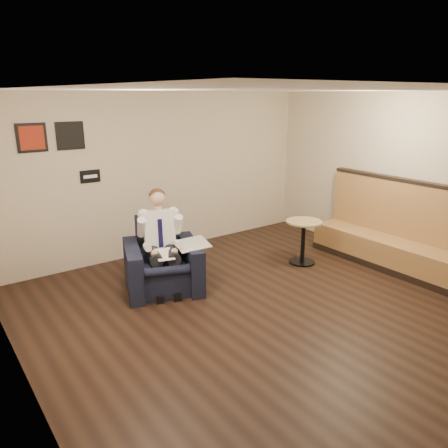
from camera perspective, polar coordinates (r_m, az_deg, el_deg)
ground at (r=5.93m, az=6.72°, el=-11.23°), size 6.00×6.00×0.00m
wall_back at (r=7.82m, az=-8.02°, el=6.50°), size 6.00×0.02×2.80m
wall_left at (r=4.09m, az=-25.36°, el=-4.52°), size 0.02×6.00×2.80m
wall_right at (r=7.75m, az=23.75°, el=5.14°), size 0.02×6.00×2.80m
ceiling at (r=5.24m, az=7.80°, el=16.94°), size 6.00×6.00×0.02m
seating_sign at (r=7.28m, az=-17.08°, el=5.97°), size 0.32×0.02×0.20m
art_print_left at (r=6.98m, az=-23.81°, el=10.26°), size 0.42×0.03×0.42m
art_print_right at (r=7.12m, az=-19.45°, el=10.82°), size 0.42×0.03×0.42m
armchair at (r=6.39m, az=-8.07°, el=-4.17°), size 1.33×1.33×1.01m
seated_man at (r=6.21m, az=-7.96°, el=-2.97°), size 0.95×1.15×1.38m
lap_papers at (r=6.13m, az=-7.78°, el=-3.94°), size 0.31×0.38×0.01m
newspaper at (r=6.30m, az=-4.18°, el=-2.60°), size 0.58×0.65×0.01m
side_table at (r=6.64m, az=-7.58°, el=-6.26°), size 0.62×0.62×0.38m
green_folder at (r=6.54m, az=-7.85°, el=-4.75°), size 0.44×0.36×0.01m
coffee_mug at (r=6.66m, az=-6.42°, el=-3.98°), size 0.09×0.09×0.08m
smartphone at (r=6.69m, az=-7.39°, el=-4.25°), size 0.13×0.12×0.01m
banquette at (r=7.58m, az=21.22°, el=-0.18°), size 0.66×2.77×1.42m
cafe_table at (r=7.44m, az=10.27°, el=-2.33°), size 0.70×0.70×0.74m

